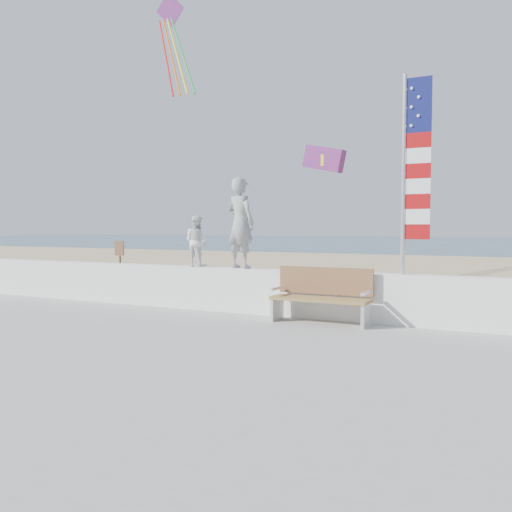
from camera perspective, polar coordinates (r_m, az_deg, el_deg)
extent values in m
plane|color=#314E63|center=(9.40, -6.12, -8.74)|extent=(220.00, 220.00, 0.00)
cube|color=tan|center=(17.55, 10.10, -3.16)|extent=(90.00, 40.00, 0.08)
cube|color=white|center=(11.01, -0.46, -3.67)|extent=(30.00, 0.35, 0.90)
imported|color=#939498|center=(11.06, -1.65, 3.48)|extent=(0.77, 0.60, 1.84)
imported|color=white|center=(11.61, -6.29, 1.57)|extent=(0.57, 0.46, 1.08)
cube|color=#9C7944|center=(9.84, 6.75, -4.55)|extent=(1.80, 0.50, 0.06)
cube|color=brown|center=(10.06, 7.29, -2.61)|extent=(1.80, 0.05, 0.50)
cube|color=white|center=(10.20, 2.23, -5.63)|extent=(0.06, 0.50, 0.40)
cube|color=white|center=(10.10, 2.11, -3.42)|extent=(0.06, 0.45, 0.05)
cube|color=silver|center=(9.62, 11.53, -6.20)|extent=(0.06, 0.50, 0.40)
cube|color=silver|center=(9.52, 11.47, -3.87)|extent=(0.06, 0.45, 0.05)
cylinder|color=silver|center=(9.96, 15.29, 8.20)|extent=(0.08, 0.08, 3.50)
cube|color=#0F1451|center=(10.10, 16.76, 15.00)|extent=(0.44, 0.02, 0.95)
cube|color=#9E0A0C|center=(9.88, 16.57, 2.46)|extent=(0.44, 0.02, 0.26)
cube|color=white|center=(9.88, 16.60, 3.99)|extent=(0.44, 0.02, 0.26)
cube|color=#9E0A0C|center=(9.89, 16.62, 5.52)|extent=(0.44, 0.02, 0.26)
cube|color=white|center=(9.90, 16.64, 7.05)|extent=(0.44, 0.02, 0.26)
cube|color=#9E0A0C|center=(9.92, 16.66, 8.57)|extent=(0.44, 0.02, 0.26)
cube|color=white|center=(9.95, 16.69, 10.09)|extent=(0.44, 0.02, 0.26)
cube|color=#9E0A0C|center=(9.99, 16.71, 11.59)|extent=(0.44, 0.02, 0.26)
sphere|color=white|center=(10.04, 16.03, 13.04)|extent=(0.06, 0.06, 0.06)
sphere|color=white|center=(10.05, 16.73, 13.96)|extent=(0.06, 0.06, 0.06)
sphere|color=white|center=(10.10, 16.05, 14.83)|extent=(0.06, 0.06, 0.06)
sphere|color=white|center=(10.11, 16.76, 15.73)|extent=(0.06, 0.06, 0.06)
sphere|color=white|center=(10.17, 16.08, 16.60)|extent=(0.06, 0.06, 0.06)
cube|color=red|center=(12.84, 7.18, 10.13)|extent=(1.05, 0.38, 0.70)
cube|color=#FFFA1A|center=(12.78, 7.82, 9.93)|extent=(0.36, 0.27, 0.26)
cube|color=red|center=(22.90, -9.05, 24.20)|extent=(1.26, 0.41, 1.21)
cylinder|color=red|center=(20.21, -9.49, 20.15)|extent=(2.71, 2.94, 3.76)
cylinder|color=orange|center=(20.08, -8.93, 20.26)|extent=(2.80, 2.94, 3.76)
cylinder|color=yellow|center=(19.96, -8.37, 20.38)|extent=(2.89, 2.94, 3.76)
cylinder|color=green|center=(19.83, -7.81, 20.49)|extent=(2.98, 2.94, 3.76)
cylinder|color=brown|center=(15.85, -14.12, -1.54)|extent=(0.07, 0.07, 1.20)
cube|color=brown|center=(15.79, -14.19, 0.81)|extent=(0.32, 0.03, 0.42)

